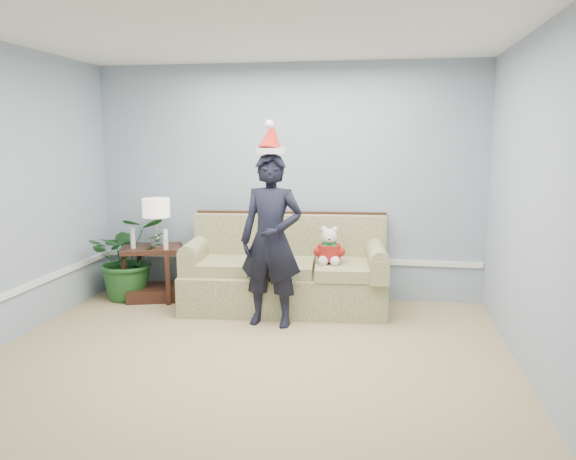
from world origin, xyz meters
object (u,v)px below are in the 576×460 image
(table_lamp, at_px, (156,210))
(man, at_px, (271,240))
(sofa, at_px, (285,275))
(side_table, at_px, (154,278))
(houseplant, at_px, (129,257))
(teddy_bear, at_px, (329,250))

(table_lamp, bearing_deg, man, -24.87)
(sofa, xyz_separation_m, side_table, (-1.57, 0.05, -0.12))
(houseplant, height_order, man, man)
(houseplant, distance_m, teddy_bear, 2.35)
(sofa, height_order, man, man)
(side_table, distance_m, teddy_bear, 2.11)
(table_lamp, bearing_deg, sofa, -2.63)
(table_lamp, relative_size, teddy_bear, 1.38)
(man, bearing_deg, teddy_bear, 48.87)
(sofa, bearing_deg, side_table, 173.45)
(side_table, relative_size, table_lamp, 1.39)
(table_lamp, bearing_deg, teddy_bear, -5.42)
(man, distance_m, teddy_bear, 0.74)
(man, xyz_separation_m, teddy_bear, (0.53, 0.49, -0.18))
(houseplant, bearing_deg, man, -19.48)
(sofa, relative_size, man, 1.31)
(sofa, distance_m, teddy_bear, 0.60)
(sofa, distance_m, houseplant, 1.85)
(houseplant, xyz_separation_m, man, (1.81, -0.64, 0.37))
(side_table, bearing_deg, houseplant, -174.96)
(houseplant, bearing_deg, side_table, 5.04)
(sofa, relative_size, houseplant, 2.31)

